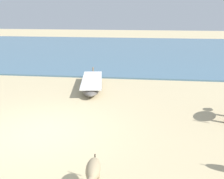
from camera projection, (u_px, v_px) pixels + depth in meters
name	position (u px, v px, depth m)	size (l,w,h in m)	color
ground	(41.00, 132.00, 8.13)	(80.00, 80.00, 0.00)	#CCB789
sea_water	(112.00, 50.00, 23.99)	(60.00, 20.00, 0.08)	slate
fishing_boat_1	(92.00, 83.00, 12.51)	(1.44, 3.69, 0.63)	#5B5651
calf_far_dun	(93.00, 171.00, 5.35)	(0.35, 1.00, 0.65)	tan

